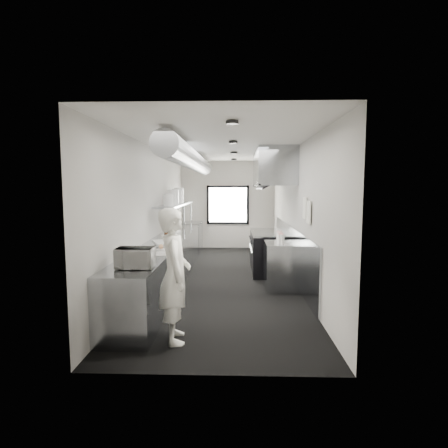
# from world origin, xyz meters

# --- Properties ---
(floor) EXTENTS (3.00, 8.00, 0.01)m
(floor) POSITION_xyz_m (0.00, 0.00, 0.00)
(floor) COLOR black
(floor) RESTS_ON ground
(ceiling) EXTENTS (3.00, 8.00, 0.01)m
(ceiling) POSITION_xyz_m (0.00, 0.00, 2.80)
(ceiling) COLOR silver
(ceiling) RESTS_ON wall_back
(wall_back) EXTENTS (3.00, 0.02, 2.80)m
(wall_back) POSITION_xyz_m (0.00, 4.00, 1.40)
(wall_back) COLOR beige
(wall_back) RESTS_ON floor
(wall_front) EXTENTS (3.00, 0.02, 2.80)m
(wall_front) POSITION_xyz_m (0.00, -4.00, 1.40)
(wall_front) COLOR beige
(wall_front) RESTS_ON floor
(wall_left) EXTENTS (0.02, 8.00, 2.80)m
(wall_left) POSITION_xyz_m (-1.50, 0.00, 1.40)
(wall_left) COLOR beige
(wall_left) RESTS_ON floor
(wall_right) EXTENTS (0.02, 8.00, 2.80)m
(wall_right) POSITION_xyz_m (1.50, 0.00, 1.40)
(wall_right) COLOR beige
(wall_right) RESTS_ON floor
(wall_cladding) EXTENTS (0.03, 5.50, 1.10)m
(wall_cladding) POSITION_xyz_m (1.48, 0.30, 0.55)
(wall_cladding) COLOR #9399A0
(wall_cladding) RESTS_ON wall_right
(hvac_duct) EXTENTS (0.40, 6.40, 0.40)m
(hvac_duct) POSITION_xyz_m (-0.70, 0.40, 2.55)
(hvac_duct) COLOR gray
(hvac_duct) RESTS_ON ceiling
(service_window) EXTENTS (1.36, 0.05, 1.25)m
(service_window) POSITION_xyz_m (0.00, 3.96, 1.40)
(service_window) COLOR white
(service_window) RESTS_ON wall_back
(exhaust_hood) EXTENTS (0.81, 2.20, 0.88)m
(exhaust_hood) POSITION_xyz_m (1.10, 0.70, 2.39)
(exhaust_hood) COLOR #9399A0
(exhaust_hood) RESTS_ON ceiling
(prep_counter) EXTENTS (0.70, 6.00, 0.90)m
(prep_counter) POSITION_xyz_m (-1.15, -0.50, 0.45)
(prep_counter) COLOR #9399A0
(prep_counter) RESTS_ON floor
(pass_shelf) EXTENTS (0.45, 3.00, 0.68)m
(pass_shelf) POSITION_xyz_m (-1.19, 1.00, 1.54)
(pass_shelf) COLOR #9399A0
(pass_shelf) RESTS_ON prep_counter
(range) EXTENTS (0.88, 1.60, 0.94)m
(range) POSITION_xyz_m (1.04, 0.70, 0.47)
(range) COLOR black
(range) RESTS_ON floor
(bottle_station) EXTENTS (0.65, 0.80, 0.90)m
(bottle_station) POSITION_xyz_m (1.15, -0.70, 0.45)
(bottle_station) COLOR #9399A0
(bottle_station) RESTS_ON floor
(far_work_table) EXTENTS (0.70, 1.20, 0.90)m
(far_work_table) POSITION_xyz_m (-1.15, 3.20, 0.45)
(far_work_table) COLOR #9399A0
(far_work_table) RESTS_ON floor
(notice_sheet_a) EXTENTS (0.02, 0.28, 0.38)m
(notice_sheet_a) POSITION_xyz_m (1.47, -1.20, 1.60)
(notice_sheet_a) COLOR white
(notice_sheet_a) RESTS_ON wall_right
(notice_sheet_b) EXTENTS (0.02, 0.28, 0.38)m
(notice_sheet_b) POSITION_xyz_m (1.47, -1.55, 1.55)
(notice_sheet_b) COLOR white
(notice_sheet_b) RESTS_ON wall_right
(line_cook) EXTENTS (0.54, 0.70, 1.71)m
(line_cook) POSITION_xyz_m (-0.53, -3.14, 0.86)
(line_cook) COLOR white
(line_cook) RESTS_ON floor
(microwave) EXTENTS (0.45, 0.35, 0.27)m
(microwave) POSITION_xyz_m (-1.08, -2.93, 1.04)
(microwave) COLOR silver
(microwave) RESTS_ON prep_counter
(deli_tub_a) EXTENTS (0.18, 0.18, 0.10)m
(deli_tub_a) POSITION_xyz_m (-1.27, -2.45, 0.95)
(deli_tub_a) COLOR #AFB7A8
(deli_tub_a) RESTS_ON prep_counter
(deli_tub_b) EXTENTS (0.17, 0.17, 0.10)m
(deli_tub_b) POSITION_xyz_m (-1.32, -2.50, 0.95)
(deli_tub_b) COLOR #AFB7A8
(deli_tub_b) RESTS_ON prep_counter
(newspaper) EXTENTS (0.39, 0.44, 0.01)m
(newspaper) POSITION_xyz_m (-0.95, -1.93, 0.90)
(newspaper) COLOR silver
(newspaper) RESTS_ON prep_counter
(small_plate) EXTENTS (0.19, 0.19, 0.01)m
(small_plate) POSITION_xyz_m (-1.03, -1.54, 0.91)
(small_plate) COLOR white
(small_plate) RESTS_ON prep_counter
(pastry) EXTENTS (0.08, 0.08, 0.08)m
(pastry) POSITION_xyz_m (-1.03, -1.54, 0.95)
(pastry) COLOR tan
(pastry) RESTS_ON small_plate
(cutting_board) EXTENTS (0.66, 0.74, 0.02)m
(cutting_board) POSITION_xyz_m (-1.10, -0.70, 0.91)
(cutting_board) COLOR silver
(cutting_board) RESTS_ON prep_counter
(knife_block) EXTENTS (0.17, 0.25, 0.25)m
(knife_block) POSITION_xyz_m (-1.31, 0.65, 1.02)
(knife_block) COLOR brown
(knife_block) RESTS_ON prep_counter
(plate_stack_a) EXTENTS (0.26, 0.26, 0.25)m
(plate_stack_a) POSITION_xyz_m (-1.20, 0.13, 1.70)
(plate_stack_a) COLOR white
(plate_stack_a) RESTS_ON pass_shelf
(plate_stack_b) EXTENTS (0.27, 0.27, 0.34)m
(plate_stack_b) POSITION_xyz_m (-1.20, 0.68, 1.74)
(plate_stack_b) COLOR white
(plate_stack_b) RESTS_ON pass_shelf
(plate_stack_c) EXTENTS (0.28, 0.28, 0.36)m
(plate_stack_c) POSITION_xyz_m (-1.17, 1.10, 1.75)
(plate_stack_c) COLOR white
(plate_stack_c) RESTS_ON pass_shelf
(plate_stack_d) EXTENTS (0.27, 0.27, 0.39)m
(plate_stack_d) POSITION_xyz_m (-1.23, 1.76, 1.76)
(plate_stack_d) COLOR white
(plate_stack_d) RESTS_ON pass_shelf
(squeeze_bottle_a) EXTENTS (0.09, 0.09, 0.20)m
(squeeze_bottle_a) POSITION_xyz_m (1.12, -1.00, 1.00)
(squeeze_bottle_a) COLOR silver
(squeeze_bottle_a) RESTS_ON bottle_station
(squeeze_bottle_b) EXTENTS (0.06, 0.06, 0.17)m
(squeeze_bottle_b) POSITION_xyz_m (1.07, -0.82, 0.99)
(squeeze_bottle_b) COLOR silver
(squeeze_bottle_b) RESTS_ON bottle_station
(squeeze_bottle_c) EXTENTS (0.08, 0.08, 0.18)m
(squeeze_bottle_c) POSITION_xyz_m (1.12, -0.72, 0.99)
(squeeze_bottle_c) COLOR silver
(squeeze_bottle_c) RESTS_ON bottle_station
(squeeze_bottle_d) EXTENTS (0.07, 0.07, 0.19)m
(squeeze_bottle_d) POSITION_xyz_m (1.13, -0.58, 1.00)
(squeeze_bottle_d) COLOR silver
(squeeze_bottle_d) RESTS_ON bottle_station
(squeeze_bottle_e) EXTENTS (0.06, 0.06, 0.17)m
(squeeze_bottle_e) POSITION_xyz_m (1.10, -0.42, 0.98)
(squeeze_bottle_e) COLOR silver
(squeeze_bottle_e) RESTS_ON bottle_station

